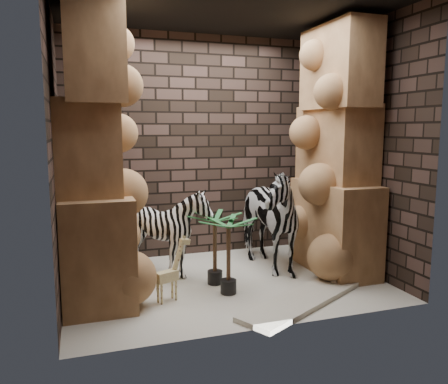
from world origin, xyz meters
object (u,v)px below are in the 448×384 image
object	(u,v)px
palm_back	(228,256)
giraffe_toy	(167,270)
surfboard	(304,299)
zebra_right	(262,209)
palm_front	(215,248)
zebra_left	(168,237)

from	to	relation	value
palm_back	giraffe_toy	bearing A→B (deg)	-179.18
palm_back	surfboard	bearing A→B (deg)	-34.63
zebra_right	palm_front	xyz separation A→B (m)	(-0.72, -0.35, -0.35)
palm_back	zebra_left	bearing A→B (deg)	125.71
zebra_right	palm_front	size ratio (longest dim) A/B	1.84
palm_front	surfboard	bearing A→B (deg)	-47.94
surfboard	zebra_left	bearing A→B (deg)	106.38
zebra_right	surfboard	distance (m)	1.36
giraffe_toy	surfboard	size ratio (longest dim) A/B	0.39
zebra_right	surfboard	xyz separation A→B (m)	(-0.01, -1.14, -0.74)
surfboard	palm_back	bearing A→B (deg)	116.57
zebra_right	giraffe_toy	xyz separation A→B (m)	(-1.33, -0.69, -0.43)
zebra_left	surfboard	size ratio (longest dim) A/B	0.63
zebra_left	giraffe_toy	size ratio (longest dim) A/B	1.62
palm_front	zebra_left	bearing A→B (deg)	140.81
giraffe_toy	zebra_right	bearing A→B (deg)	5.19
zebra_right	zebra_left	size ratio (longest dim) A/B	1.41
palm_front	giraffe_toy	bearing A→B (deg)	-151.02
zebra_right	palm_front	world-z (taller)	zebra_right
palm_front	palm_back	bearing A→B (deg)	-81.56
giraffe_toy	palm_front	distance (m)	0.71
surfboard	zebra_right	bearing A→B (deg)	60.86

